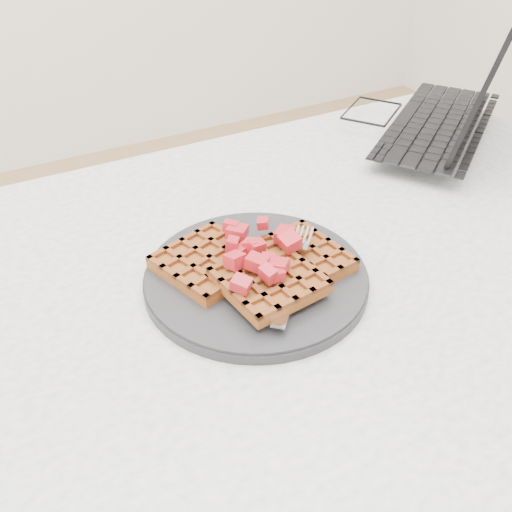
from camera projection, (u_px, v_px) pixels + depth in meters
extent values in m
cube|color=silver|center=(292.00, 283.00, 0.72)|extent=(1.20, 0.80, 0.03)
cube|color=silver|center=(404.00, 254.00, 1.40)|extent=(0.06, 0.06, 0.72)
cylinder|color=black|center=(256.00, 277.00, 0.69)|extent=(0.27, 0.27, 0.02)
imported|color=black|center=(407.00, 124.00, 1.04)|extent=(0.45, 0.42, 0.03)
cube|color=black|center=(498.00, 63.00, 0.91)|extent=(0.31, 0.24, 0.23)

